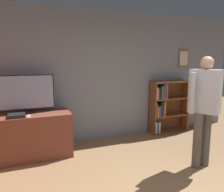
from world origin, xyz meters
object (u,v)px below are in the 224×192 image
object	(u,v)px
game_console	(17,116)
person	(204,103)
television	(26,93)
bookshelf	(165,106)

from	to	relation	value
game_console	person	size ratio (longest dim) A/B	0.15
television	bookshelf	world-z (taller)	television
person	game_console	bearing A→B (deg)	-144.18
game_console	bookshelf	xyz separation A→B (m)	(3.18, 0.43, -0.19)
bookshelf	person	world-z (taller)	person
television	bookshelf	size ratio (longest dim) A/B	0.78
television	bookshelf	xyz separation A→B (m)	(3.02, 0.17, -0.50)
television	game_console	xyz separation A→B (m)	(-0.16, -0.26, -0.32)
bookshelf	person	xyz separation A→B (m)	(-0.47, -1.64, 0.42)
television	bookshelf	distance (m)	3.06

